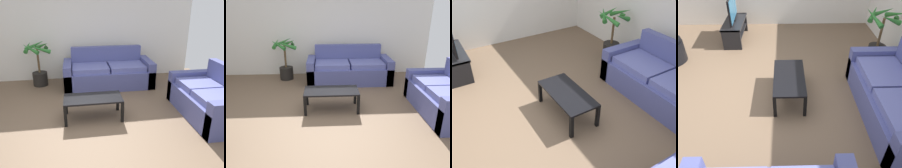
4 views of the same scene
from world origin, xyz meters
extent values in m
plane|color=brown|center=(0.00, 0.00, 0.00)|extent=(6.60, 6.60, 0.00)
cube|color=silver|center=(0.00, 3.00, 1.35)|extent=(6.00, 0.06, 2.70)
cube|color=#4C518C|center=(0.67, 2.25, 0.21)|extent=(2.10, 0.90, 0.42)
cube|color=#4C518C|center=(0.67, 2.62, 0.66)|extent=(1.74, 0.16, 0.48)
cube|color=#4C518C|center=(-0.29, 2.25, 0.31)|extent=(0.18, 0.90, 0.62)
cube|color=#4C518C|center=(1.63, 2.25, 0.31)|extent=(0.18, 0.90, 0.62)
cube|color=#5D63A4|center=(0.24, 2.20, 0.48)|extent=(0.83, 0.66, 0.12)
cube|color=#5D63A4|center=(1.11, 2.20, 0.48)|extent=(0.83, 0.66, 0.12)
cube|color=#4C518C|center=(2.25, 0.48, 0.21)|extent=(0.90, 1.65, 0.42)
cube|color=#4C518C|center=(2.25, 1.21, 0.31)|extent=(0.90, 0.18, 0.62)
cube|color=#5D63A4|center=(2.20, 0.16, 0.48)|extent=(0.66, 0.60, 0.12)
cube|color=#5D63A4|center=(2.20, 0.80, 0.48)|extent=(0.66, 0.60, 0.12)
cube|color=black|center=(0.18, 0.71, 0.38)|extent=(1.02, 0.50, 0.03)
cube|color=black|center=(-0.31, 0.48, 0.18)|extent=(0.05, 0.05, 0.37)
cube|color=black|center=(0.66, 0.48, 0.18)|extent=(0.05, 0.05, 0.37)
cube|color=black|center=(-0.31, 0.93, 0.18)|extent=(0.05, 0.05, 0.37)
cube|color=black|center=(0.66, 0.93, 0.18)|extent=(0.05, 0.05, 0.37)
cylinder|color=black|center=(-0.97, 2.55, 0.16)|extent=(0.35, 0.35, 0.33)
cylinder|color=brown|center=(-0.97, 2.55, 0.61)|extent=(0.05, 0.05, 0.58)
cone|color=#2B722D|center=(-0.77, 2.58, 0.95)|extent=(0.15, 0.43, 0.24)
cone|color=#2B722D|center=(-0.87, 2.71, 0.95)|extent=(0.38, 0.29, 0.23)
cone|color=#2B722D|center=(-1.05, 2.78, 0.95)|extent=(0.50, 0.26, 0.27)
cone|color=#2B722D|center=(-1.18, 2.57, 0.95)|extent=(0.15, 0.43, 0.24)
cone|color=#2B722D|center=(-1.09, 2.36, 0.95)|extent=(0.43, 0.32, 0.25)
cone|color=#2B722D|center=(-0.88, 2.31, 0.95)|extent=(0.51, 0.27, 0.28)
camera|label=1|loc=(-0.08, -2.98, 2.06)|focal=36.87mm
camera|label=2|loc=(0.08, -3.08, 1.96)|focal=34.95mm
camera|label=3|loc=(2.76, -0.90, 2.59)|focal=39.73mm
camera|label=4|loc=(3.10, 0.65, 2.46)|focal=35.78mm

